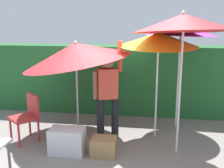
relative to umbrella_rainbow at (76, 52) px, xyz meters
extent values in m
plane|color=gray|center=(0.74, -0.53, -1.64)|extent=(24.00, 24.00, 0.00)
cube|color=#23602D|center=(0.74, 1.50, -0.81)|extent=(8.00, 0.70, 1.66)
cylinder|color=silver|center=(-0.01, 0.03, -0.91)|extent=(0.04, 0.04, 1.46)
cone|color=red|center=(0.00, 0.00, 0.00)|extent=(2.13, 2.10, 0.78)
sphere|color=silver|center=(0.01, -0.03, 0.20)|extent=(0.05, 0.05, 0.05)
cylinder|color=silver|center=(1.55, 0.05, -0.75)|extent=(0.04, 0.04, 1.78)
cone|color=yellow|center=(1.56, 0.05, 0.26)|extent=(1.45, 1.46, 0.36)
sphere|color=silver|center=(1.57, 0.06, 0.41)|extent=(0.05, 0.05, 0.05)
cylinder|color=silver|center=(1.92, -0.58, -0.61)|extent=(0.04, 0.04, 2.06)
cone|color=red|center=(1.91, -0.58, 0.55)|extent=(1.59, 1.60, 0.42)
sphere|color=silver|center=(1.90, -0.59, 0.71)|extent=(0.05, 0.05, 0.05)
cylinder|color=silver|center=(2.00, 0.65, -0.67)|extent=(0.04, 0.04, 1.95)
cone|color=purple|center=(2.00, 0.65, 0.43)|extent=(1.44, 1.44, 0.31)
sphere|color=silver|center=(2.00, 0.66, 0.58)|extent=(0.05, 0.05, 0.05)
cylinder|color=black|center=(0.78, -0.16, -1.23)|extent=(0.14, 0.14, 0.82)
cylinder|color=black|center=(0.52, -0.24, -1.23)|extent=(0.14, 0.14, 0.82)
cube|color=#E04C38|center=(0.65, -0.20, -0.54)|extent=(0.41, 0.32, 0.56)
sphere|color=#8C6647|center=(0.65, -0.20, -0.15)|extent=(0.22, 0.22, 0.22)
cylinder|color=#E04C38|center=(0.87, -0.13, -0.04)|extent=(0.11, 0.11, 0.56)
cylinder|color=#8C6647|center=(0.43, -0.27, -0.56)|extent=(0.11, 0.11, 0.52)
cylinder|color=#B72D2D|center=(-1.15, -0.58, -1.42)|extent=(0.04, 0.04, 0.44)
cylinder|color=#B72D2D|center=(-0.86, -0.82, -1.42)|extent=(0.04, 0.04, 0.44)
cylinder|color=#B72D2D|center=(-0.91, -0.28, -1.42)|extent=(0.04, 0.04, 0.44)
cylinder|color=#B72D2D|center=(-0.61, -0.53, -1.42)|extent=(0.04, 0.04, 0.44)
cube|color=#B72D2D|center=(-0.88, -0.55, -1.18)|extent=(0.62, 0.62, 0.05)
cube|color=#B72D2D|center=(-0.75, -0.40, -0.95)|extent=(0.36, 0.31, 0.40)
cube|color=silver|center=(0.06, -0.89, -1.42)|extent=(0.59, 0.34, 0.45)
cube|color=#9E7A4C|center=(0.69, -0.86, -1.49)|extent=(0.42, 0.34, 0.31)
cylinder|color=#4C4C51|center=(-0.35, -2.02, -1.29)|extent=(0.04, 0.04, 0.71)
camera|label=1|loc=(1.45, -4.95, 0.54)|focal=42.74mm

